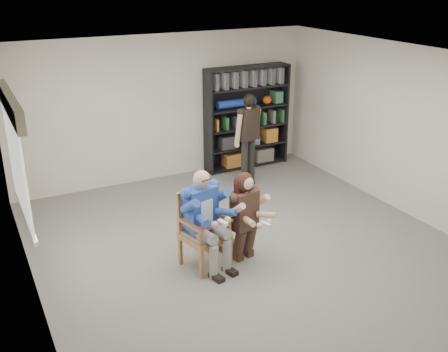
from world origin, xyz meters
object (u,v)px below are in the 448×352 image
seated_man (205,219)px  bookshelf (247,118)px  armchair (205,230)px  standing_man (248,141)px  kneeling_woman (246,218)px

seated_man → bookshelf: bookshelf is taller
armchair → standing_man: bearing=35.7°
kneeling_woman → bookshelf: (1.90, 3.35, 0.40)m
kneeling_woman → bookshelf: size_ratio=0.62×
kneeling_woman → bookshelf: bearing=47.1°
armchair → kneeling_woman: 0.60m
armchair → bookshelf: 4.11m
seated_man → standing_man: size_ratio=0.80×
bookshelf → standing_man: (-0.50, -0.95, -0.16)m
seated_man → armchair: bearing=-103.4°
seated_man → standing_man: 3.03m
armchair → seated_man: seated_man is taller
standing_man → bookshelf: bearing=45.6°
armchair → seated_man: (0.00, 0.00, 0.16)m
seated_man → kneeling_woman: (0.58, -0.12, -0.06)m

